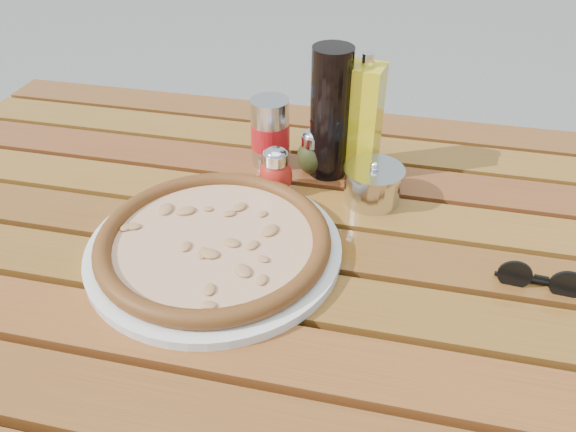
% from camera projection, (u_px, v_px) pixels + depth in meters
% --- Properties ---
extents(table, '(1.40, 0.90, 0.75)m').
position_uv_depth(table, '(285.00, 279.00, 0.87)').
color(table, '#321C0B').
rests_on(table, ground).
extents(plate, '(0.47, 0.47, 0.01)m').
position_uv_depth(plate, '(215.00, 249.00, 0.80)').
color(plate, white).
rests_on(plate, table).
extents(pizza, '(0.44, 0.44, 0.03)m').
position_uv_depth(pizza, '(214.00, 240.00, 0.79)').
color(pizza, beige).
rests_on(pizza, plate).
extents(pepper_shaker, '(0.06, 0.06, 0.08)m').
position_uv_depth(pepper_shaker, '(276.00, 171.00, 0.90)').
color(pepper_shaker, red).
rests_on(pepper_shaker, table).
extents(oregano_shaker, '(0.07, 0.07, 0.08)m').
position_uv_depth(oregano_shaker, '(313.00, 152.00, 0.95)').
color(oregano_shaker, '#353A17').
rests_on(oregano_shaker, table).
extents(dark_bottle, '(0.07, 0.07, 0.22)m').
position_uv_depth(dark_bottle, '(330.00, 114.00, 0.91)').
color(dark_bottle, black).
rests_on(dark_bottle, table).
extents(soda_can, '(0.09, 0.09, 0.12)m').
position_uv_depth(soda_can, '(270.00, 133.00, 0.96)').
color(soda_can, silver).
rests_on(soda_can, table).
extents(olive_oil_cruet, '(0.06, 0.06, 0.21)m').
position_uv_depth(olive_oil_cruet, '(363.00, 121.00, 0.92)').
color(olive_oil_cruet, gold).
rests_on(olive_oil_cruet, table).
extents(parmesan_tin, '(0.10, 0.10, 0.07)m').
position_uv_depth(parmesan_tin, '(373.00, 184.00, 0.89)').
color(parmesan_tin, silver).
rests_on(parmesan_tin, table).
extents(sunglasses, '(0.11, 0.03, 0.04)m').
position_uv_depth(sunglasses, '(540.00, 280.00, 0.73)').
color(sunglasses, black).
rests_on(sunglasses, table).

